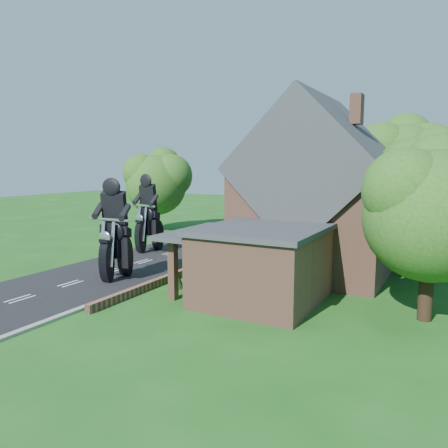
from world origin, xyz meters
The scene contains 19 objects.
ground centered at (0.00, 0.00, 0.00)m, with size 120.00×120.00×0.00m, color #174C15.
road centered at (0.00, 0.00, 0.01)m, with size 7.00×80.00×0.02m, color black.
kerb centered at (3.65, 0.00, 0.06)m, with size 0.30×80.00×0.12m, color gray.
garden_wall centered at (4.30, 5.00, 0.20)m, with size 0.30×22.00×0.40m, color #8B5B47.
house centered at (10.49, 6.00, 4.34)m, with size 9.54×8.64×10.24m.
annex centered at (9.87, -0.80, 1.77)m, with size 7.05×5.94×3.44m.
tree_annex_side centered at (17.13, 0.10, 4.69)m, with size 5.64×5.20×7.48m.
tree_house_right centered at (16.65, 8.62, 5.19)m, with size 6.51×6.00×8.40m.
tree_behind_house centered at (14.18, 16.14, 6.23)m, with size 7.81×7.20×10.08m.
tree_behind_left centered at (8.16, 17.13, 5.73)m, with size 6.94×6.40×9.16m.
tree_far_road centered at (-6.86, 14.11, 4.84)m, with size 6.08×5.60×7.84m.
shrub_a centered at (5.30, -1.00, 0.55)m, with size 0.90×0.90×1.10m, color #123811.
shrub_b centered at (5.30, 1.50, 0.55)m, with size 0.90×0.90×1.10m, color #123811.
shrub_c centered at (5.30, 4.00, 0.55)m, with size 0.90×0.90×1.10m, color #123811.
shrub_d centered at (5.30, 9.00, 0.55)m, with size 0.90×0.90×1.10m, color #123811.
shrub_e centered at (5.30, 11.50, 0.55)m, with size 0.90×0.90×1.10m, color #123811.
shrub_f centered at (5.30, 14.00, 0.55)m, with size 0.90×0.90×1.10m, color #123811.
motorcycle_lead centered at (1.51, -1.14, 0.83)m, with size 0.45×1.78×1.65m, color black, non-canonical shape.
motorcycle_follow centered at (-1.70, 5.80, 0.83)m, with size 0.45×1.79×1.67m, color black, non-canonical shape.
Camera 1 is at (17.76, -18.74, 6.23)m, focal length 35.00 mm.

